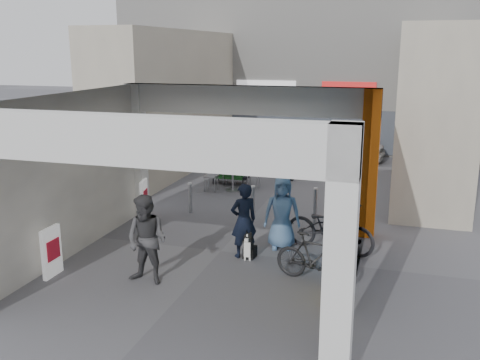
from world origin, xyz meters
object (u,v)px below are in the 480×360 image
(produce_stand, at_px, (230,174))
(white_van, at_px, (337,144))
(man_back_turned, at_px, (147,240))
(bicycle_rear, at_px, (315,258))
(border_collie, at_px, (249,247))
(man_elderly, at_px, (282,213))
(man_crates, at_px, (287,156))
(bicycle_front, at_px, (330,228))
(man_with_dog, at_px, (244,220))
(cafe_set, at_px, (232,178))

(produce_stand, relative_size, white_van, 0.33)
(man_back_turned, relative_size, white_van, 0.46)
(man_back_turned, bearing_deg, bicycle_rear, 22.43)
(border_collie, distance_m, man_elderly, 1.14)
(produce_stand, distance_m, man_back_turned, 7.93)
(man_elderly, relative_size, man_crates, 0.95)
(man_back_turned, xyz_separation_m, bicycle_front, (3.10, 2.65, -0.32))
(man_crates, height_order, bicycle_rear, man_crates)
(man_back_turned, xyz_separation_m, man_elderly, (2.05, 2.54, -0.04))
(man_crates, bearing_deg, bicycle_rear, 128.21)
(man_back_turned, bearing_deg, white_van, 86.17)
(man_elderly, xyz_separation_m, bicycle_front, (1.06, 0.10, -0.29))
(man_with_dog, bearing_deg, bicycle_front, 166.42)
(man_back_turned, height_order, man_crates, man_crates)
(cafe_set, height_order, bicycle_front, bicycle_front)
(cafe_set, height_order, man_back_turned, man_back_turned)
(man_with_dog, bearing_deg, man_back_turned, 12.75)
(border_collie, bearing_deg, man_back_turned, -127.89)
(border_collie, distance_m, white_van, 11.11)
(cafe_set, distance_m, man_elderly, 5.46)
(man_elderly, height_order, man_crates, man_crates)
(man_with_dog, bearing_deg, man_crates, -125.56)
(produce_stand, distance_m, bicycle_front, 6.56)
(produce_stand, xyz_separation_m, white_van, (2.93, 4.93, 0.32))
(man_crates, xyz_separation_m, white_van, (1.20, 4.04, -0.23))
(cafe_set, distance_m, bicycle_front, 5.95)
(border_collie, bearing_deg, white_van, 91.00)
(man_back_turned, xyz_separation_m, white_van, (2.06, 12.79, -0.22))
(man_with_dog, distance_m, man_crates, 6.98)
(border_collie, bearing_deg, man_with_dog, 152.20)
(produce_stand, distance_m, man_crates, 2.02)
(man_crates, bearing_deg, man_with_dog, 116.84)
(produce_stand, xyz_separation_m, man_with_dog, (2.25, -6.07, 0.49))
(cafe_set, height_order, man_with_dog, man_with_dog)
(bicycle_rear, bearing_deg, border_collie, 77.68)
(border_collie, distance_m, man_with_dog, 0.59)
(border_collie, distance_m, bicycle_front, 1.86)
(produce_stand, bearing_deg, bicycle_rear, -47.50)
(man_with_dog, relative_size, man_back_turned, 0.94)
(man_elderly, distance_m, white_van, 10.25)
(bicycle_front, relative_size, white_van, 0.54)
(cafe_set, relative_size, man_back_turned, 0.92)
(border_collie, bearing_deg, man_elderly, 61.69)
(bicycle_front, bearing_deg, man_crates, 35.47)
(white_van, bearing_deg, man_with_dog, 178.66)
(border_collie, xyz_separation_m, man_elderly, (0.52, 0.84, 0.57))
(border_collie, distance_m, man_crates, 7.10)
(produce_stand, xyz_separation_m, man_crates, (1.73, 0.89, 0.55))
(man_elderly, distance_m, bicycle_front, 1.10)
(bicycle_front, bearing_deg, man_back_turned, 145.76)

